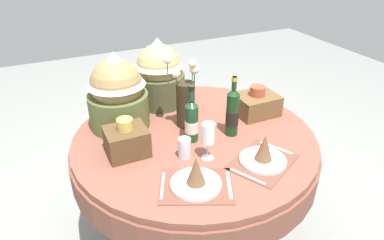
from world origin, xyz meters
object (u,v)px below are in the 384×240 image
tumbler_near_right (185,148)px  woven_basket_side_right (256,103)px  wine_bottle_centre (192,121)px  flower_vase (185,99)px  dining_table (194,154)px  woven_basket_side_left (127,140)px  wine_bottle_left (232,112)px  gift_tub_back_centre (159,70)px  place_setting_left (196,178)px  place_setting_right (263,154)px  gift_tub_back_left (117,89)px  wine_glass_left (208,134)px

tumbler_near_right → woven_basket_side_right: 0.66m
wine_bottle_centre → flower_vase: bearing=77.2°
dining_table → woven_basket_side_left: woven_basket_side_left is taller
dining_table → wine_bottle_centre: (-0.04, -0.04, 0.26)m
wine_bottle_left → gift_tub_back_centre: size_ratio=0.79×
place_setting_left → tumbler_near_right: place_setting_left is taller
dining_table → place_setting_right: size_ratio=3.37×
woven_basket_side_left → dining_table: bearing=2.7°
place_setting_right → wine_bottle_centre: (-0.24, 0.35, 0.08)m
flower_vase → tumbler_near_right: flower_vase is taller
flower_vase → woven_basket_side_right: flower_vase is taller
gift_tub_back_left → flower_vase: bearing=-24.7°
dining_table → woven_basket_side_right: size_ratio=5.56×
wine_bottle_centre → tumbler_near_right: 0.18m
place_setting_left → gift_tub_back_centre: size_ratio=0.93×
place_setting_left → wine_glass_left: 0.25m
woven_basket_side_right → gift_tub_back_centre: bearing=140.8°
wine_glass_left → gift_tub_back_left: size_ratio=0.44×
tumbler_near_right → place_setting_left: bearing=-101.2°
woven_basket_side_left → flower_vase: bearing=19.7°
wine_bottle_left → wine_glass_left: bearing=-146.3°
woven_basket_side_right → wine_bottle_centre: bearing=-167.5°
woven_basket_side_right → tumbler_near_right: bearing=-157.8°
tumbler_near_right → woven_basket_side_right: woven_basket_side_right is taller
place_setting_left → wine_bottle_centre: wine_bottle_centre is taller
place_setting_right → flower_vase: size_ratio=0.95×
woven_basket_side_left → gift_tub_back_left: bearing=81.9°
place_setting_right → woven_basket_side_left: woven_basket_side_left is taller
tumbler_near_right → gift_tub_back_centre: bearing=80.6°
wine_bottle_centre → woven_basket_side_right: bearing=12.5°
tumbler_near_right → gift_tub_back_centre: size_ratio=0.25×
woven_basket_side_right → wine_bottle_left: bearing=-150.8°
wine_bottle_centre → woven_basket_side_right: wine_bottle_centre is taller
wine_bottle_centre → gift_tub_back_left: (-0.32, 0.33, 0.11)m
gift_tub_back_left → woven_basket_side_right: bearing=-14.8°
wine_glass_left → gift_tub_back_left: 0.62m
flower_vase → wine_glass_left: (-0.04, -0.36, -0.03)m
gift_tub_back_left → dining_table: bearing=-38.9°
wine_glass_left → flower_vase: bearing=84.2°
gift_tub_back_centre → place_setting_right: bearing=-74.7°
dining_table → wine_bottle_centre: size_ratio=4.28×
gift_tub_back_left → tumbler_near_right: bearing=-65.1°
place_setting_left → woven_basket_side_right: (0.65, 0.48, 0.02)m
gift_tub_back_centre → woven_basket_side_left: gift_tub_back_centre is taller
wine_bottle_left → tumbler_near_right: bearing=-163.8°
place_setting_left → tumbler_near_right: (0.05, 0.23, 0.01)m
flower_vase → wine_bottle_left: flower_vase is taller
wine_bottle_left → woven_basket_side_left: 0.60m
wine_bottle_centre → dining_table: bearing=47.6°
wine_glass_left → place_setting_right: bearing=-32.3°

